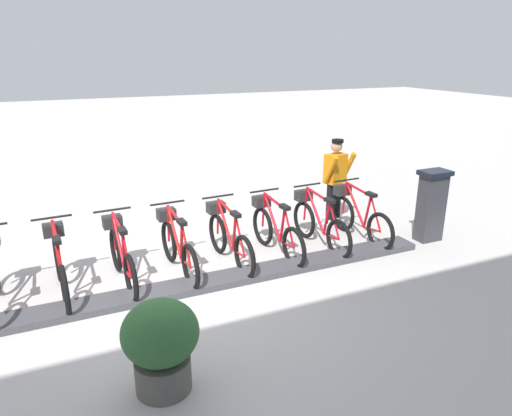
# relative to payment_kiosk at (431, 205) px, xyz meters

# --- Properties ---
(ground_plane) EXTENTS (60.00, 60.00, 0.00)m
(ground_plane) POSITION_rel_payment_kiosk_xyz_m (-0.05, 4.64, -0.67)
(ground_plane) COLOR beige
(dock_rail_base) EXTENTS (0.44, 8.25, 0.10)m
(dock_rail_base) POSITION_rel_payment_kiosk_xyz_m (-0.05, 4.64, -0.62)
(dock_rail_base) COLOR #47474C
(dock_rail_base) RESTS_ON ground
(payment_kiosk) EXTENTS (0.36, 0.52, 1.28)m
(payment_kiosk) POSITION_rel_payment_kiosk_xyz_m (0.00, 0.00, 0.00)
(payment_kiosk) COLOR #38383D
(payment_kiosk) RESTS_ON ground
(bike_docked_0) EXTENTS (1.72, 0.54, 1.02)m
(bike_docked_0) POSITION_rel_payment_kiosk_xyz_m (0.57, 1.12, -0.24)
(bike_docked_0) COLOR black
(bike_docked_0) RESTS_ON ground
(bike_docked_1) EXTENTS (1.72, 0.54, 1.02)m
(bike_docked_1) POSITION_rel_payment_kiosk_xyz_m (0.57, 1.95, -0.24)
(bike_docked_1) COLOR black
(bike_docked_1) RESTS_ON ground
(bike_docked_2) EXTENTS (1.72, 0.54, 1.02)m
(bike_docked_2) POSITION_rel_payment_kiosk_xyz_m (0.57, 2.78, -0.24)
(bike_docked_2) COLOR black
(bike_docked_2) RESTS_ON ground
(bike_docked_3) EXTENTS (1.72, 0.54, 1.02)m
(bike_docked_3) POSITION_rel_payment_kiosk_xyz_m (0.57, 3.60, -0.24)
(bike_docked_3) COLOR black
(bike_docked_3) RESTS_ON ground
(bike_docked_4) EXTENTS (1.72, 0.54, 1.02)m
(bike_docked_4) POSITION_rel_payment_kiosk_xyz_m (0.57, 4.43, -0.24)
(bike_docked_4) COLOR black
(bike_docked_4) RESTS_ON ground
(bike_docked_5) EXTENTS (1.72, 0.54, 1.02)m
(bike_docked_5) POSITION_rel_payment_kiosk_xyz_m (0.57, 5.26, -0.24)
(bike_docked_5) COLOR black
(bike_docked_5) RESTS_ON ground
(bike_docked_6) EXTENTS (1.72, 0.54, 1.02)m
(bike_docked_6) POSITION_rel_payment_kiosk_xyz_m (0.57, 6.09, -0.24)
(bike_docked_6) COLOR black
(bike_docked_6) RESTS_ON ground
(worker_near_rack) EXTENTS (0.52, 0.69, 1.66)m
(worker_near_rack) POSITION_rel_payment_kiosk_xyz_m (1.44, 1.07, 0.24)
(worker_near_rack) COLOR white
(worker_near_rack) RESTS_ON ground
(planter_bush) EXTENTS (0.76, 0.76, 0.97)m
(planter_bush) POSITION_rel_payment_kiosk_xyz_m (-1.94, 5.26, -0.12)
(planter_bush) COLOR #59544C
(planter_bush) RESTS_ON ground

